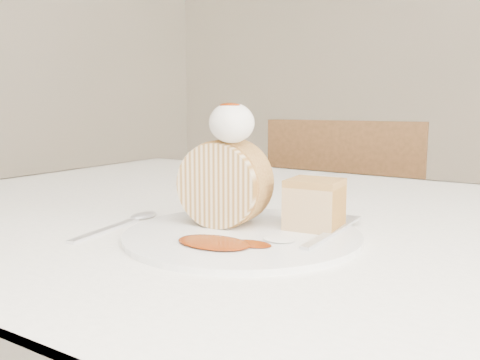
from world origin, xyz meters
The scene contains 10 objects.
table centered at (0.00, 0.20, 0.66)m, with size 1.40×0.90×0.75m.
chair_far centered at (-0.25, 0.94, 0.49)m, with size 0.47×0.47×0.86m.
plate centered at (-0.03, 0.06, 0.75)m, with size 0.28×0.28×0.01m, color white.
roulade_slice centered at (-0.07, 0.08, 0.81)m, with size 0.10×0.10×0.06m, color beige.
cake_chunk centered at (0.03, 0.13, 0.78)m, with size 0.06×0.06×0.05m, color #AE8242.
whipped_cream centered at (-0.06, 0.07, 0.88)m, with size 0.05×0.05×0.05m, color silver.
caramel_drizzle centered at (-0.06, 0.07, 0.91)m, with size 0.03×0.02×0.01m, color #702204.
caramel_pool centered at (-0.03, 0.00, 0.76)m, with size 0.09×0.06×0.00m, color #702204, non-canonical shape.
fork centered at (0.06, 0.09, 0.76)m, with size 0.02×0.16×0.00m, color silver.
spoon centered at (-0.19, 0.00, 0.75)m, with size 0.02×0.15×0.00m, color silver.
Camera 1 is at (0.30, -0.45, 0.91)m, focal length 40.00 mm.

